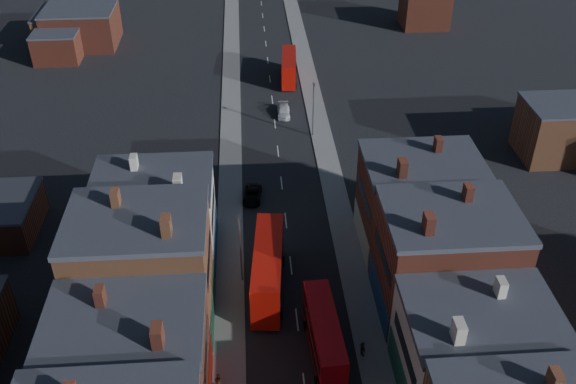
{
  "coord_description": "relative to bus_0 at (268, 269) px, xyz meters",
  "views": [
    {
      "loc": [
        -3.96,
        -19.97,
        44.91
      ],
      "look_at": [
        0.0,
        36.33,
        6.54
      ],
      "focal_mm": 40.0,
      "sensor_mm": 36.0,
      "label": 1
    }
  ],
  "objects": [
    {
      "name": "lamp_post_3",
      "position": [
        7.75,
        31.6,
        1.89
      ],
      "size": [
        0.25,
        0.7,
        8.12
      ],
      "color": "slate",
      "rests_on": "ground"
    },
    {
      "name": "pavement_west",
      "position": [
        -3.95,
        21.6,
        -2.75
      ],
      "size": [
        3.0,
        200.0,
        0.12
      ],
      "primitive_type": "cube",
      "color": "gray",
      "rests_on": "ground"
    },
    {
      "name": "bus_0",
      "position": [
        0.0,
        0.0,
        0.0
      ],
      "size": [
        3.86,
        12.27,
        5.21
      ],
      "rotation": [
        0.0,
        0.0,
        -0.09
      ],
      "color": "red",
      "rests_on": "ground"
    },
    {
      "name": "ped_3",
      "position": [
        8.06,
        -9.32,
        -1.89
      ],
      "size": [
        0.69,
        1.03,
        1.61
      ],
      "primitive_type": "imported",
      "rotation": [
        0.0,
        0.0,
        1.88
      ],
      "color": "#4F4944",
      "rests_on": "pavement_east"
    },
    {
      "name": "bus_2",
      "position": [
        5.72,
        50.87,
        -0.5
      ],
      "size": [
        3.09,
        10.07,
        4.28
      ],
      "rotation": [
        0.0,
        0.0,
        -0.08
      ],
      "color": "#AF0F07",
      "rests_on": "ground"
    },
    {
      "name": "bus_1",
      "position": [
        4.59,
        -8.92,
        -0.42
      ],
      "size": [
        3.0,
        10.39,
        4.44
      ],
      "rotation": [
        0.0,
        0.0,
        0.05
      ],
      "color": "#AB090F",
      "rests_on": "ground"
    },
    {
      "name": "car_2",
      "position": [
        -1.25,
        16.32,
        -2.19
      ],
      "size": [
        2.59,
        4.72,
        1.25
      ],
      "primitive_type": "imported",
      "rotation": [
        0.0,
        0.0,
        -0.12
      ],
      "color": "black",
      "rests_on": "ground"
    },
    {
      "name": "lamp_post_2",
      "position": [
        -2.65,
        1.6,
        1.89
      ],
      "size": [
        0.25,
        0.7,
        8.12
      ],
      "color": "slate",
      "rests_on": "ground"
    },
    {
      "name": "ped_1",
      "position": [
        -4.79,
        -11.92,
        -1.92
      ],
      "size": [
        0.86,
        0.69,
        1.56
      ],
      "primitive_type": "imported",
      "rotation": [
        0.0,
        0.0,
        2.72
      ],
      "color": "#44251B",
      "rests_on": "pavement_west"
    },
    {
      "name": "car_3",
      "position": [
        4.02,
        38.25,
        -2.15
      ],
      "size": [
        2.0,
        4.63,
        1.33
      ],
      "primitive_type": "imported",
      "rotation": [
        0.0,
        0.0,
        -0.03
      ],
      "color": "white",
      "rests_on": "ground"
    },
    {
      "name": "pavement_east",
      "position": [
        9.05,
        21.6,
        -2.75
      ],
      "size": [
        3.0,
        200.0,
        0.12
      ],
      "primitive_type": "cube",
      "color": "gray",
      "rests_on": "ground"
    }
  ]
}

